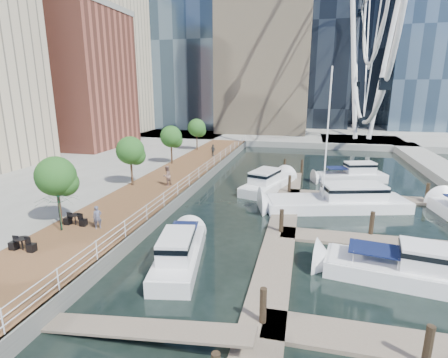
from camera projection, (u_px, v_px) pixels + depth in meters
name	position (u px, v px, depth m)	size (l,w,h in m)	color
ground	(208.00, 291.00, 17.46)	(520.00, 520.00, 0.00)	black
boardwalk	(161.00, 189.00, 33.48)	(6.00, 60.00, 1.00)	brown
seawall	(190.00, 191.00, 32.81)	(0.25, 60.00, 1.00)	#595954
land_far	(294.00, 118.00, 113.36)	(200.00, 114.00, 1.00)	gray
pier	(361.00, 142.00, 63.14)	(14.00, 12.00, 1.00)	gray
railing	(189.00, 180.00, 32.57)	(0.10, 60.00, 1.05)	white
floating_docks	(353.00, 223.00, 24.94)	(16.00, 34.00, 2.60)	#6D6051
midrise_condos	(22.00, 61.00, 46.89)	(19.00, 67.00, 28.00)	#BCAD8E
street_trees	(130.00, 151.00, 32.13)	(2.60, 42.60, 4.60)	#3F2B1C
yacht_foreground	(413.00, 283.00, 18.23)	(2.62, 9.77, 2.15)	silver
pedestrian_near	(97.00, 217.00, 22.57)	(0.55, 0.36, 1.52)	#51566D
pedestrian_mid	(167.00, 176.00, 32.61)	(0.91, 0.71, 1.88)	#88675E
pedestrian_far	(213.00, 150.00, 46.82)	(0.93, 0.39, 1.59)	#2E343A
moored_yachts	(340.00, 215.00, 27.91)	(23.32, 37.31, 11.50)	white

